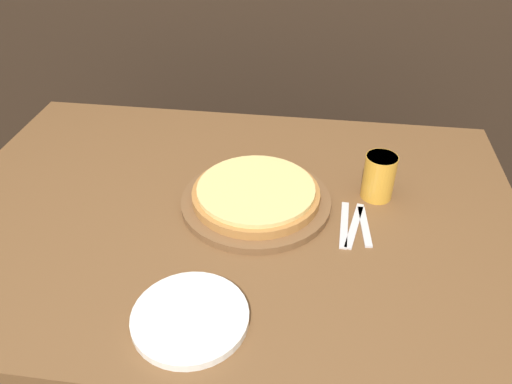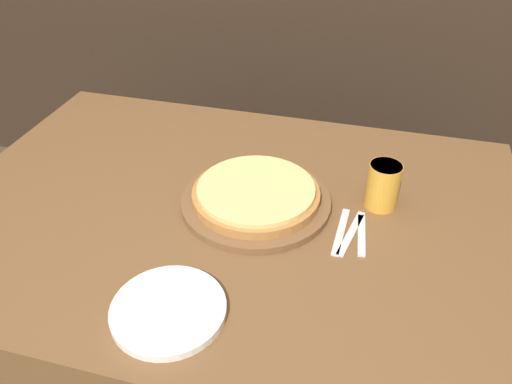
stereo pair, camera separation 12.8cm
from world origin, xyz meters
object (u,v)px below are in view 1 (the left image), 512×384
fork (344,224)px  dinner_knife (354,225)px  dinner_plate (190,317)px  pizza_on_board (256,197)px  beer_glass (379,175)px  spoon (365,226)px

fork → dinner_knife: 0.03m
dinner_plate → pizza_on_board: bearing=78.9°
beer_glass → spoon: beer_glass is taller
beer_glass → fork: (-0.08, -0.14, -0.06)m
beer_glass → dinner_knife: bearing=-113.5°
beer_glass → spoon: size_ratio=0.81×
dinner_knife → pizza_on_board: bearing=167.9°
dinner_knife → spoon: same height
fork → pizza_on_board: bearing=166.7°
dinner_knife → spoon: (0.03, 0.00, 0.00)m
dinner_plate → fork: 0.46m
pizza_on_board → dinner_knife: size_ratio=2.19×
beer_glass → dinner_plate: beer_glass is taller
beer_glass → dinner_knife: beer_glass is taller
dinner_knife → fork: bearing=180.0°
spoon → fork: bearing=180.0°
spoon → dinner_knife: bearing=180.0°
pizza_on_board → fork: pizza_on_board is taller
dinner_plate → dinner_knife: 0.47m
fork → spoon: same height
fork → dinner_knife: bearing=0.0°
fork → dinner_knife: size_ratio=1.00×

